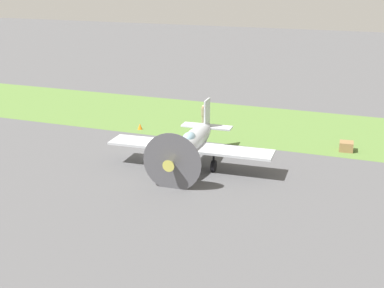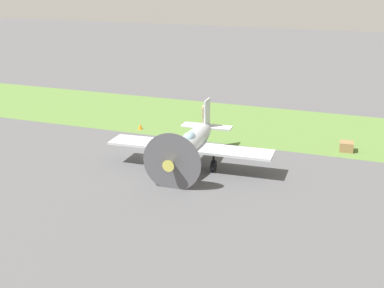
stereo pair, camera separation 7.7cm
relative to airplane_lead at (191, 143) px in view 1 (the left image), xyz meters
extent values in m
plane|color=#515154|center=(1.79, -1.05, -1.52)|extent=(160.00, 160.00, 0.00)
cube|color=#567A38|center=(1.79, -10.49, -1.52)|extent=(120.00, 11.00, 0.01)
ellipsoid|color=#B2B7BC|center=(0.01, -0.16, 0.01)|extent=(1.70, 7.24, 1.31)
cube|color=#B2B7BC|center=(-0.01, 0.26, -0.15)|extent=(10.22, 2.34, 0.15)
cube|color=#B2B7BC|center=(0.19, -3.43, 0.96)|extent=(0.17, 1.17, 2.01)
cube|color=#B2B7BC|center=(0.19, -3.43, 0.11)|extent=(3.42, 1.13, 0.11)
cone|color=#B7B24C|center=(-0.20, 3.68, 0.01)|extent=(0.71, 0.77, 0.68)
cylinder|color=#4C4C51|center=(-0.19, 3.47, 0.01)|extent=(3.37, 0.23, 3.38)
ellipsoid|color=#8CB2C6|center=(-0.03, 0.47, 0.46)|extent=(0.82, 1.52, 0.74)
cylinder|color=black|center=(-1.55, 0.28, -1.17)|extent=(0.27, 0.73, 0.72)
cylinder|color=black|center=(-1.55, 0.28, -0.66)|extent=(0.13, 0.13, 1.01)
cylinder|color=black|center=(1.51, 0.45, -1.17)|extent=(0.27, 0.73, 0.72)
cylinder|color=black|center=(1.51, 0.45, -0.66)|extent=(0.13, 0.13, 1.01)
cylinder|color=black|center=(0.19, -3.54, -1.36)|extent=(0.14, 0.34, 0.34)
cylinder|color=#847A5B|center=(2.21, -8.47, -1.08)|extent=(0.30, 0.30, 0.88)
cylinder|color=#847A5B|center=(2.21, -8.47, -0.33)|extent=(0.38, 0.38, 0.62)
sphere|color=tan|center=(2.21, -8.47, 0.09)|extent=(0.23, 0.23, 0.23)
cylinder|color=#847A5B|center=(2.39, -8.66, -0.33)|extent=(0.11, 0.11, 0.59)
cylinder|color=#847A5B|center=(2.02, -8.29, -0.33)|extent=(0.11, 0.11, 0.59)
cube|color=olive|center=(-8.68, -6.47, -1.20)|extent=(0.97, 0.97, 0.64)
cone|color=orange|center=(6.48, -6.06, -1.30)|extent=(0.36, 0.36, 0.44)
camera|label=1|loc=(-10.69, 28.07, 10.05)|focal=48.71mm
camera|label=2|loc=(-10.76, 28.05, 10.05)|focal=48.71mm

